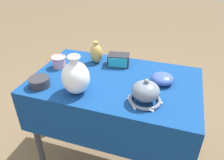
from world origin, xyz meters
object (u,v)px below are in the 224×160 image
at_px(vase_tall_bulbous, 76,77).
at_px(vase_dome_bell, 145,93).
at_px(mosaic_tile_box, 119,60).
at_px(pot_squat_charcoal, 39,82).
at_px(jar_round_ochre, 96,53).
at_px(bowl_shallow_cobalt, 162,79).
at_px(cup_wide_rose, 59,61).

height_order(vase_tall_bulbous, vase_dome_bell, vase_tall_bulbous).
bearing_deg(mosaic_tile_box, pot_squat_charcoal, -143.38).
bearing_deg(mosaic_tile_box, jar_round_ochre, 171.90).
bearing_deg(vase_tall_bulbous, bowl_shallow_cobalt, 28.73).
distance_m(vase_tall_bulbous, vase_dome_bell, 0.42).
height_order(mosaic_tile_box, jar_round_ochre, jar_round_ochre).
distance_m(vase_tall_bulbous, bowl_shallow_cobalt, 0.56).
distance_m(bowl_shallow_cobalt, pot_squat_charcoal, 0.80).
height_order(bowl_shallow_cobalt, jar_round_ochre, jar_round_ochre).
height_order(vase_dome_bell, jar_round_ochre, jar_round_ochre).
distance_m(bowl_shallow_cobalt, jar_round_ochre, 0.54).
bearing_deg(vase_dome_bell, cup_wide_rose, 162.23).
distance_m(vase_tall_bulbous, mosaic_tile_box, 0.45).
relative_size(vase_dome_bell, jar_round_ochre, 1.20).
bearing_deg(mosaic_tile_box, bowl_shallow_cobalt, -35.05).
xyz_separation_m(mosaic_tile_box, bowl_shallow_cobalt, (0.35, -0.16, -0.01)).
relative_size(vase_tall_bulbous, jar_round_ochre, 1.46).
xyz_separation_m(vase_dome_bell, pot_squat_charcoal, (-0.68, -0.05, -0.03)).
bearing_deg(vase_tall_bulbous, vase_dome_bell, 4.77).
xyz_separation_m(vase_tall_bulbous, vase_dome_bell, (0.42, 0.03, -0.05)).
distance_m(mosaic_tile_box, pot_squat_charcoal, 0.59).
relative_size(vase_dome_bell, bowl_shallow_cobalt, 1.39).
distance_m(pot_squat_charcoal, cup_wide_rose, 0.27).
bearing_deg(vase_tall_bulbous, pot_squat_charcoal, -176.89).
bearing_deg(jar_round_ochre, pot_squat_charcoal, -117.58).
bearing_deg(cup_wide_rose, jar_round_ochre, 34.09).
relative_size(cup_wide_rose, jar_round_ochre, 0.63).
xyz_separation_m(mosaic_tile_box, pot_squat_charcoal, (-0.40, -0.44, -0.01)).
bearing_deg(jar_round_ochre, cup_wide_rose, -145.91).
distance_m(mosaic_tile_box, jar_round_ochre, 0.18).
xyz_separation_m(mosaic_tile_box, jar_round_ochre, (-0.18, -0.01, 0.03)).
distance_m(vase_dome_bell, mosaic_tile_box, 0.48).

